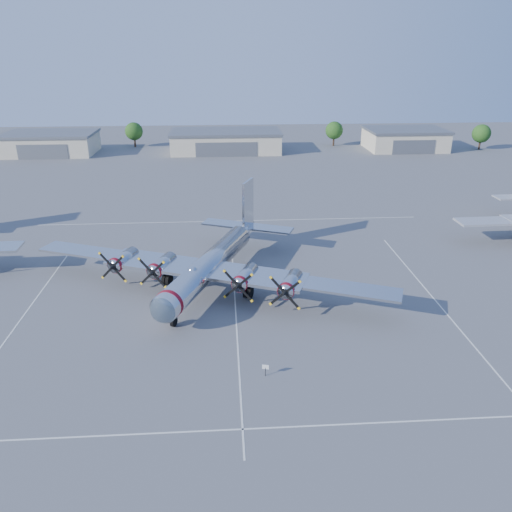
{
  "coord_description": "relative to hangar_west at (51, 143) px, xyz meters",
  "views": [
    {
      "loc": [
        -0.93,
        -50.59,
        25.84
      ],
      "look_at": [
        2.64,
        2.84,
        3.2
      ],
      "focal_mm": 35.0,
      "sensor_mm": 36.0,
      "label": 1
    }
  ],
  "objects": [
    {
      "name": "tree_far_east",
      "position": [
        113.0,
        -1.96,
        1.51
      ],
      "size": [
        4.8,
        4.8,
        6.64
      ],
      "color": "#382619",
      "rests_on": "ground"
    },
    {
      "name": "tree_east",
      "position": [
        75.0,
        6.04,
        1.51
      ],
      "size": [
        4.8,
        4.8,
        6.64
      ],
      "color": "#382619",
      "rests_on": "ground"
    },
    {
      "name": "hangar_west",
      "position": [
        0.0,
        0.0,
        0.0
      ],
      "size": [
        22.6,
        14.6,
        5.4
      ],
      "color": "beige",
      "rests_on": "ground"
    },
    {
      "name": "hangar_center",
      "position": [
        45.0,
        -0.0,
        -0.0
      ],
      "size": [
        28.6,
        14.6,
        5.4
      ],
      "color": "beige",
      "rests_on": "ground"
    },
    {
      "name": "parking_lines",
      "position": [
        45.0,
        -83.71,
        -2.71
      ],
      "size": [
        60.0,
        50.08,
        0.01
      ],
      "color": "silver",
      "rests_on": "ground"
    },
    {
      "name": "info_placard",
      "position": [
        47.2,
        -97.68,
        -1.95
      ],
      "size": [
        0.56,
        0.17,
        1.09
      ],
      "rotation": [
        0.0,
        0.0,
        -0.23
      ],
      "color": "black",
      "rests_on": "ground"
    },
    {
      "name": "ground",
      "position": [
        45.0,
        -81.96,
        -2.71
      ],
      "size": [
        260.0,
        260.0,
        0.0
      ],
      "primitive_type": "plane",
      "color": "#5C5C5F",
      "rests_on": "ground"
    },
    {
      "name": "hangar_east",
      "position": [
        93.0,
        0.0,
        0.0
      ],
      "size": [
        20.6,
        14.6,
        5.4
      ],
      "color": "beige",
      "rests_on": "ground"
    },
    {
      "name": "main_bomber_b29",
      "position": [
        42.56,
        -79.72,
        -2.71
      ],
      "size": [
        50.47,
        43.11,
        9.42
      ],
      "primitive_type": null,
      "rotation": [
        0.0,
        0.0,
        -0.39
      ],
      "color": "silver",
      "rests_on": "ground"
    },
    {
      "name": "tree_west",
      "position": [
        20.0,
        8.04,
        1.51
      ],
      "size": [
        4.8,
        4.8,
        6.64
      ],
      "color": "#382619",
      "rests_on": "ground"
    }
  ]
}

